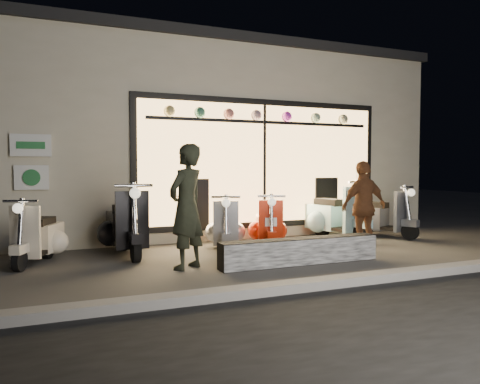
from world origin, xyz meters
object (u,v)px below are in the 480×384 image
at_px(graffiti_barrier, 300,251).
at_px(scooter_silver, 225,227).
at_px(man, 187,207).
at_px(woman, 364,207).
at_px(scooter_red, 268,226).

bearing_deg(graffiti_barrier, scooter_silver, 107.90).
distance_m(man, woman, 3.21).
bearing_deg(scooter_silver, man, -109.53).
height_order(scooter_red, man, man).
bearing_deg(woman, scooter_silver, -35.15).
relative_size(graffiti_barrier, scooter_silver, 1.95).
bearing_deg(woman, man, -2.35).
xyz_separation_m(scooter_silver, woman, (2.09, -1.25, 0.41)).
xyz_separation_m(graffiti_barrier, scooter_silver, (-0.56, 1.72, 0.18)).
bearing_deg(scooter_red, man, -125.87).
distance_m(graffiti_barrier, woman, 1.71).
distance_m(scooter_silver, woman, 2.47).
bearing_deg(scooter_silver, woman, -11.00).
bearing_deg(man, scooter_silver, -164.84).
bearing_deg(man, scooter_red, 177.58).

